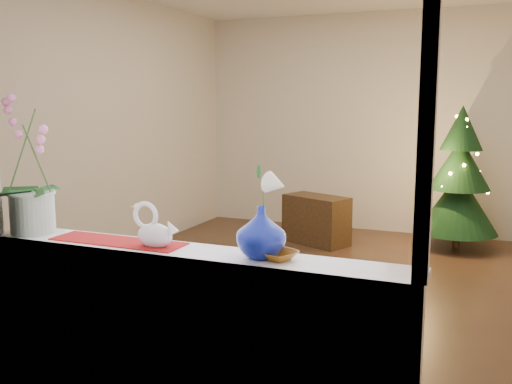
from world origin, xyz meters
TOP-DOWN VIEW (x-y plane):
  - ground at (0.00, 0.00)m, footprint 5.00×5.00m
  - wall_back at (0.00, 2.50)m, footprint 4.50×0.10m
  - wall_front at (0.00, -2.50)m, footprint 4.50×0.10m
  - wall_left at (-2.25, 0.00)m, footprint 0.10×5.00m
  - window_apron at (0.00, -2.46)m, footprint 2.20×0.08m
  - windowsill at (0.00, -2.37)m, footprint 2.20×0.26m
  - window_frame at (0.00, -2.47)m, footprint 2.22×0.06m
  - runner at (-0.38, -2.37)m, footprint 0.70×0.20m
  - orchid_pot at (-0.92, -2.37)m, footprint 0.33×0.33m
  - swan at (-0.15, -2.39)m, footprint 0.26×0.17m
  - blue_vase at (0.38, -2.36)m, footprint 0.26×0.26m
  - lily at (0.38, -2.36)m, footprint 0.15×0.08m
  - paperweight at (0.35, -2.40)m, footprint 0.08×0.08m
  - amber_dish at (0.47, -2.37)m, footprint 0.18×0.18m
  - xmas_tree at (1.00, 1.92)m, footprint 1.14×1.14m
  - side_table at (-0.50, 1.53)m, footprint 0.82×0.63m

SIDE VIEW (x-z plane):
  - ground at x=0.00m, z-range 0.00..0.00m
  - side_table at x=-0.50m, z-range 0.00..0.55m
  - window_apron at x=0.00m, z-range 0.00..0.88m
  - xmas_tree at x=1.00m, z-range 0.00..1.58m
  - windowsill at x=0.00m, z-range 0.88..0.92m
  - runner at x=-0.38m, z-range 0.92..0.93m
  - amber_dish at x=0.47m, z-range 0.92..0.95m
  - paperweight at x=0.35m, z-range 0.92..0.99m
  - swan at x=-0.15m, z-range 0.92..1.13m
  - blue_vase at x=0.38m, z-range 0.92..1.19m
  - orchid_pot at x=-0.92m, z-range 0.92..1.65m
  - lily at x=0.38m, z-range 1.19..1.38m
  - wall_back at x=0.00m, z-range 0.00..2.70m
  - wall_front at x=0.00m, z-range 0.00..2.70m
  - wall_left at x=-2.25m, z-range 0.00..2.70m
  - window_frame at x=0.00m, z-range 0.90..2.50m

